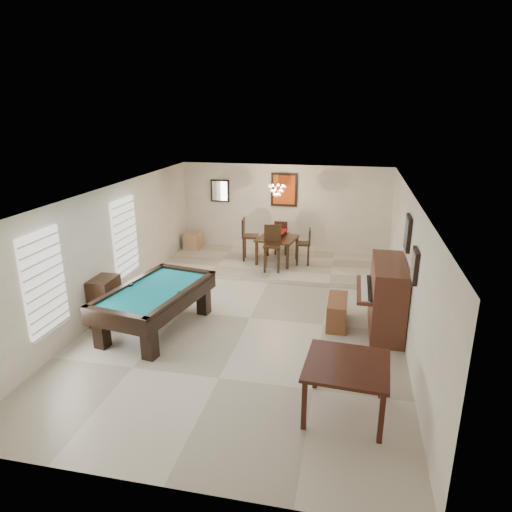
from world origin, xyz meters
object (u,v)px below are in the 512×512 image
at_px(dining_chair_west, 251,240).
at_px(square_table, 346,388).
at_px(corner_bench, 193,240).
at_px(dining_chair_north, 282,237).
at_px(dining_chair_south, 272,249).
at_px(dining_table, 277,248).
at_px(piano_bench, 337,312).
at_px(upright_piano, 378,296).
at_px(apothecary_chest, 105,301).
at_px(pool_table, 156,310).
at_px(dining_chair_east, 303,246).
at_px(flower_vase, 277,229).
at_px(chandelier, 277,186).

bearing_deg(dining_chair_west, square_table, -162.52).
bearing_deg(corner_bench, dining_chair_north, 0.84).
relative_size(dining_chair_south, dining_chair_north, 1.18).
bearing_deg(dining_table, piano_bench, -61.46).
xyz_separation_m(upright_piano, dining_table, (-2.51, 3.24, -0.16)).
bearing_deg(apothecary_chest, dining_chair_west, 63.78).
bearing_deg(pool_table, square_table, -16.77).
height_order(dining_chair_north, corner_bench, dining_chair_north).
relative_size(square_table, upright_piano, 0.69).
xyz_separation_m(pool_table, dining_chair_east, (2.38, 4.12, 0.20)).
distance_m(dining_chair_south, dining_chair_north, 1.49).
bearing_deg(dining_chair_north, flower_vase, 93.24).
bearing_deg(dining_chair_north, upright_piano, 125.54).
xyz_separation_m(dining_table, dining_chair_west, (-0.75, 0.04, 0.17)).
bearing_deg(corner_bench, chandelier, -17.39).
height_order(piano_bench, dining_chair_east, dining_chair_east).
bearing_deg(dining_chair_south, dining_table, 81.58).
height_order(apothecary_chest, dining_chair_north, dining_chair_north).
xyz_separation_m(square_table, flower_vase, (-1.97, 5.99, 0.66)).
height_order(upright_piano, flower_vase, upright_piano).
bearing_deg(corner_bench, square_table, -55.47).
bearing_deg(dining_table, apothecary_chest, -124.23).
height_order(pool_table, dining_chair_south, dining_chair_south).
relative_size(apothecary_chest, corner_bench, 1.76).
bearing_deg(apothecary_chest, square_table, -21.88).
bearing_deg(corner_bench, dining_chair_west, -19.86).
distance_m(dining_table, corner_bench, 2.76).
distance_m(square_table, upright_piano, 2.82).
relative_size(pool_table, flower_vase, 10.77).
distance_m(pool_table, flower_vase, 4.51).
relative_size(dining_chair_east, corner_bench, 1.83).
xyz_separation_m(dining_chair_south, dining_chair_west, (-0.73, 0.75, -0.01)).
bearing_deg(pool_table, dining_chair_west, 87.56).
distance_m(dining_chair_west, corner_bench, 2.06).
relative_size(upright_piano, piano_bench, 1.71).
xyz_separation_m(apothecary_chest, dining_chair_east, (3.48, 4.06, 0.14)).
bearing_deg(flower_vase, dining_chair_south, -91.23).
xyz_separation_m(dining_table, dining_chair_east, (0.70, -0.02, 0.09)).
xyz_separation_m(dining_chair_west, corner_bench, (-1.91, 0.69, -0.33)).
bearing_deg(square_table, dining_chair_south, 110.58).
bearing_deg(apothecary_chest, dining_chair_south, 50.68).
height_order(pool_table, square_table, pool_table).
height_order(square_table, piano_bench, square_table).
xyz_separation_m(dining_table, dining_chair_north, (0.01, 0.77, 0.09)).
height_order(dining_table, dining_chair_south, dining_chair_south).
relative_size(dining_table, dining_chair_east, 1.00).
bearing_deg(chandelier, pool_table, -112.42).
height_order(flower_vase, dining_chair_east, flower_vase).
height_order(square_table, upright_piano, upright_piano).
bearing_deg(chandelier, apothecary_chest, -124.75).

